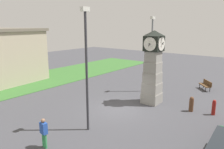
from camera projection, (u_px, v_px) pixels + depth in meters
ground_plane at (119, 109)px, 16.12m from camera, size 67.17×67.17×0.00m
clock_tower at (153, 68)px, 16.78m from camera, size 1.62×1.60×5.68m
bollard_near_tower at (214, 107)px, 14.95m from camera, size 0.25×0.25×1.08m
bollard_mid_row at (191, 104)px, 15.57m from camera, size 0.31×0.31×1.09m
bench at (206, 84)px, 20.77m from camera, size 1.56×1.45×0.90m
pedestrian_near_bench at (44, 131)px, 10.84m from camera, size 0.28×0.42×1.57m
street_lamp_near_road at (152, 50)px, 19.58m from camera, size 0.50×0.24×6.79m
street_lamp_far_side at (86, 63)px, 12.05m from camera, size 0.50×0.24×6.99m
grass_verge_far at (22, 83)px, 23.10m from camera, size 40.30×7.63×0.04m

